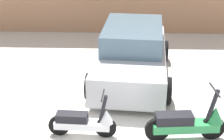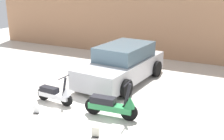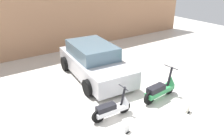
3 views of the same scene
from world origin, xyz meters
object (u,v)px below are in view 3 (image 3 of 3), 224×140
Objects in this scene: car_rear_left at (94,62)px; placard_near_right_scooter at (188,109)px; scooter_front_right at (162,88)px; scooter_front_left at (113,107)px; placard_near_left_scooter at (127,129)px.

placard_near_right_scooter is (1.14, -4.07, -0.57)m from car_rear_left.
car_rear_left reaches higher than scooter_front_right.
scooter_front_left is 5.32× the size of placard_near_left_scooter.
scooter_front_right is 3.14m from car_rear_left.
scooter_front_left is at bearing 150.81° from placard_near_right_scooter.
scooter_front_left is 2.06m from scooter_front_right.
scooter_front_right reaches higher than scooter_front_left.
car_rear_left is at bearing 105.65° from placard_near_right_scooter.
placard_near_left_scooter and placard_near_right_scooter have the same top height.
placard_near_right_scooter is at bearing -91.20° from scooter_front_right.
placard_near_left_scooter is at bearing -165.44° from scooter_front_right.
placard_near_left_scooter is at bearing -11.59° from car_rear_left.
scooter_front_right is 6.18× the size of placard_near_right_scooter.
car_rear_left is at bearing 73.69° from scooter_front_left.
scooter_front_right is 2.31m from placard_near_left_scooter.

